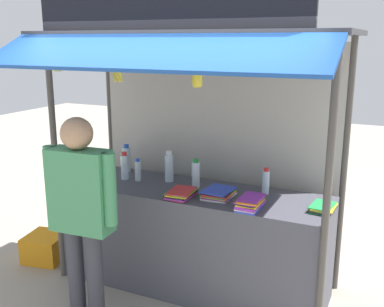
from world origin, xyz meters
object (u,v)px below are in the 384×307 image
Objects in this scene: water_bottle_mid_right at (169,167)px; banana_bunch_rightmost at (197,79)px; magazine_stack_back_left at (250,203)px; magazine_stack_far_left at (323,208)px; water_bottle_far_right at (127,159)px; water_bottle_left at (138,170)px; vendor_person at (81,205)px; banana_bunch_leftmost at (58,64)px; magazine_stack_center at (181,194)px; plastic_crate at (46,247)px; water_bottle_back_right at (125,167)px; water_bottle_front_right at (196,174)px; water_bottle_right at (266,182)px; magazine_stack_rear_center at (218,193)px; banana_bunch_inner_left at (118,73)px.

water_bottle_mid_right is 1.27m from banana_bunch_rightmost.
magazine_stack_back_left is 0.60m from magazine_stack_far_left.
water_bottle_far_right is 1.62m from magazine_stack_back_left.
magazine_stack_back_left is at bearing -12.46° from water_bottle_left.
water_bottle_far_right is 0.58m from water_bottle_mid_right.
magazine_stack_far_left is at bearing 23.79° from vendor_person.
water_bottle_mid_right is 1.41m from banana_bunch_leftmost.
magazine_stack_center is 0.90m from vendor_person.
plastic_crate is (-0.60, 0.30, -2.00)m from banana_bunch_leftmost.
water_bottle_back_right reaches higher than magazine_stack_back_left.
water_bottle_mid_right is at bearing 173.56° from magazine_stack_far_left.
magazine_stack_center is at bearing -49.51° from water_bottle_mid_right.
water_bottle_mid_right is at bearing 168.59° from water_bottle_front_right.
water_bottle_mid_right reaches higher than water_bottle_left.
vendor_person is (-0.81, -0.46, -0.99)m from banana_bunch_rightmost.
water_bottle_front_right is 0.76m from water_bottle_back_right.
water_bottle_far_right is 0.98× the size of banana_bunch_rightmost.
magazine_stack_center is 0.18× the size of vendor_person.
banana_bunch_rightmost reaches higher than magazine_stack_back_left.
water_bottle_front_right is 0.94× the size of magazine_stack_back_left.
water_bottle_right is (1.54, -0.07, -0.02)m from water_bottle_far_right.
water_bottle_left is at bearing -39.42° from water_bottle_far_right.
magazine_stack_back_left is at bearing 32.38° from banana_bunch_rightmost.
magazine_stack_far_left is at bearing -1.29° from water_bottle_back_right.
water_bottle_mid_right is (0.44, 0.13, 0.01)m from water_bottle_back_right.
banana_bunch_leftmost reaches higher than magazine_stack_rear_center.
magazine_stack_rear_center is 1.82m from banana_bunch_leftmost.
banana_bunch_leftmost is 0.73× the size of banana_bunch_rightmost.
water_bottle_mid_right is 0.76× the size of plastic_crate.
vendor_person reaches higher than water_bottle_mid_right.
water_bottle_far_right reaches higher than magazine_stack_rear_center.
magazine_stack_far_left is 2.02m from banana_bunch_inner_left.
water_bottle_left is 1.13m from banana_bunch_inner_left.
banana_bunch_leftmost reaches higher than water_bottle_far_right.
banana_bunch_rightmost is (1.16, -0.75, 0.94)m from water_bottle_far_right.
water_bottle_far_right is 0.37m from water_bottle_left.
water_bottle_front_right is 1.27× the size of banana_bunch_leftmost.
water_bottle_back_right is 0.15m from water_bottle_left.
water_bottle_right is 1.07× the size of water_bottle_left.
water_bottle_far_right is at bearing 168.61° from water_bottle_front_right.
magazine_stack_back_left is at bearing -24.23° from magazine_stack_rear_center.
water_bottle_far_right is at bearing 161.68° from magazine_stack_back_left.
water_bottle_mid_right is 0.17× the size of vendor_person.
water_bottle_right reaches higher than magazine_stack_far_left.
plastic_crate is at bearing -168.38° from water_bottle_left.
water_bottle_mid_right reaches higher than water_bottle_right.
banana_bunch_leftmost is (-1.72, -0.24, 1.11)m from magazine_stack_back_left.
water_bottle_right is at bearing 6.81° from water_bottle_back_right.
water_bottle_mid_right is 0.97× the size of magazine_stack_center.
water_bottle_far_right is 0.93× the size of magazine_stack_center.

